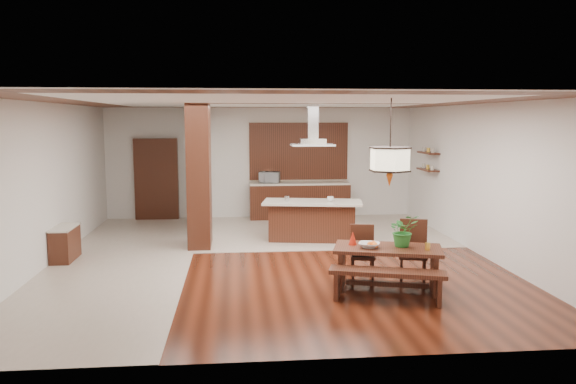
{
  "coord_description": "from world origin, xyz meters",
  "views": [
    {
      "loc": [
        -0.67,
        -10.25,
        2.59
      ],
      "look_at": [
        0.3,
        0.0,
        1.25
      ],
      "focal_mm": 35.0,
      "sensor_mm": 36.0,
      "label": 1
    }
  ],
  "objects": [
    {
      "name": "room_shell",
      "position": [
        0.0,
        0.0,
        2.06
      ],
      "size": [
        9.0,
        9.04,
        2.92
      ],
      "color": "#341309",
      "rests_on": "ground"
    },
    {
      "name": "tile_hallway",
      "position": [
        -2.75,
        0.0,
        0.01
      ],
      "size": [
        2.5,
        9.0,
        0.01
      ],
      "primitive_type": "cube",
      "color": "#BDAE9D",
      "rests_on": "ground"
    },
    {
      "name": "tile_kitchen",
      "position": [
        1.25,
        2.5,
        0.01
      ],
      "size": [
        5.5,
        4.0,
        0.01
      ],
      "primitive_type": "cube",
      "color": "#BDAE9D",
      "rests_on": "ground"
    },
    {
      "name": "soffit_band",
      "position": [
        0.0,
        0.0,
        2.88
      ],
      "size": [
        8.0,
        9.0,
        0.02
      ],
      "primitive_type": "cube",
      "color": "#391A0E",
      "rests_on": "room_shell"
    },
    {
      "name": "partition_pier",
      "position": [
        -1.4,
        1.2,
        1.45
      ],
      "size": [
        0.45,
        1.0,
        2.9
      ],
      "primitive_type": "cube",
      "color": "black",
      "rests_on": "ground"
    },
    {
      "name": "partition_stub",
      "position": [
        -1.4,
        3.3,
        1.45
      ],
      "size": [
        0.18,
        2.4,
        2.9
      ],
      "primitive_type": "cube",
      "color": "silver",
      "rests_on": "ground"
    },
    {
      "name": "hallway_console",
      "position": [
        -3.81,
        0.2,
        0.32
      ],
      "size": [
        0.37,
        0.88,
        0.63
      ],
      "primitive_type": "cube",
      "color": "black",
      "rests_on": "ground"
    },
    {
      "name": "hallway_doorway",
      "position": [
        -2.7,
        4.4,
        1.05
      ],
      "size": [
        1.1,
        0.2,
        2.1
      ],
      "primitive_type": "cube",
      "color": "black",
      "rests_on": "ground"
    },
    {
      "name": "rear_counter",
      "position": [
        1.0,
        4.2,
        0.48
      ],
      "size": [
        2.6,
        0.62,
        0.95
      ],
      "color": "black",
      "rests_on": "ground"
    },
    {
      "name": "kitchen_window",
      "position": [
        1.0,
        4.46,
        1.75
      ],
      "size": [
        2.6,
        0.08,
        1.5
      ],
      "primitive_type": "cube",
      "color": "brown",
      "rests_on": "room_shell"
    },
    {
      "name": "shelf_lower",
      "position": [
        3.87,
        2.6,
        1.4
      ],
      "size": [
        0.26,
        0.9,
        0.04
      ],
      "primitive_type": "cube",
      "color": "black",
      "rests_on": "room_shell"
    },
    {
      "name": "shelf_upper",
      "position": [
        3.87,
        2.6,
        1.8
      ],
      "size": [
        0.26,
        0.9,
        0.04
      ],
      "primitive_type": "cube",
      "color": "black",
      "rests_on": "room_shell"
    },
    {
      "name": "dining_table",
      "position": [
        1.62,
        -2.12,
        0.49
      ],
      "size": [
        1.76,
        1.2,
        0.67
      ],
      "rotation": [
        0.0,
        0.0,
        -0.27
      ],
      "color": "black",
      "rests_on": "ground"
    },
    {
      "name": "dining_bench",
      "position": [
        1.47,
        -2.67,
        0.23
      ],
      "size": [
        1.68,
        0.82,
        0.46
      ],
      "primitive_type": null,
      "rotation": [
        0.0,
        0.0,
        -0.29
      ],
      "color": "black",
      "rests_on": "ground"
    },
    {
      "name": "dining_chair_left",
      "position": [
        1.37,
        -1.54,
        0.44
      ],
      "size": [
        0.44,
        0.44,
        0.88
      ],
      "primitive_type": null,
      "rotation": [
        0.0,
        0.0,
        -0.16
      ],
      "color": "black",
      "rests_on": "ground"
    },
    {
      "name": "dining_chair_right",
      "position": [
        2.14,
        -1.75,
        0.49
      ],
      "size": [
        0.54,
        0.54,
        0.99
      ],
      "primitive_type": null,
      "rotation": [
        0.0,
        0.0,
        -0.29
      ],
      "color": "black",
      "rests_on": "ground"
    },
    {
      "name": "pendant_lantern",
      "position": [
        1.62,
        -2.12,
        2.25
      ],
      "size": [
        0.64,
        0.64,
        1.31
      ],
      "primitive_type": null,
      "color": "beige",
      "rests_on": "room_shell"
    },
    {
      "name": "foliage_plant",
      "position": [
        1.86,
        -2.1,
        0.91
      ],
      "size": [
        0.51,
        0.46,
        0.5
      ],
      "primitive_type": "imported",
      "rotation": [
        0.0,
        0.0,
        0.18
      ],
      "color": "#26742A",
      "rests_on": "dining_table"
    },
    {
      "name": "fruit_bowl",
      "position": [
        1.33,
        -2.13,
        0.71
      ],
      "size": [
        0.4,
        0.4,
        0.08
      ],
      "primitive_type": "imported",
      "rotation": [
        0.0,
        0.0,
        -0.37
      ],
      "color": "beige",
      "rests_on": "dining_table"
    },
    {
      "name": "napkin_cone",
      "position": [
        1.12,
        -1.91,
        0.77
      ],
      "size": [
        0.16,
        0.16,
        0.2
      ],
      "primitive_type": "cone",
      "rotation": [
        0.0,
        0.0,
        -0.27
      ],
      "color": "#AB1C0C",
      "rests_on": "dining_table"
    },
    {
      "name": "gold_ornament",
      "position": [
        2.16,
        -2.36,
        0.72
      ],
      "size": [
        0.09,
        0.09,
        0.11
      ],
      "primitive_type": "cylinder",
      "rotation": [
        0.0,
        0.0,
        0.19
      ],
      "color": "gold",
      "rests_on": "dining_table"
    },
    {
      "name": "kitchen_island",
      "position": [
        0.96,
        1.48,
        0.44
      ],
      "size": [
        2.2,
        1.24,
        0.86
      ],
      "rotation": [
        0.0,
        0.0,
        -0.17
      ],
      "color": "black",
      "rests_on": "ground"
    },
    {
      "name": "range_hood",
      "position": [
        0.96,
        1.48,
        2.46
      ],
      "size": [
        0.9,
        0.55,
        0.87
      ],
      "primitive_type": null,
      "color": "silver",
      "rests_on": "room_shell"
    },
    {
      "name": "island_cup",
      "position": [
        1.33,
        1.35,
        0.91
      ],
      "size": [
        0.15,
        0.15,
        0.11
      ],
      "primitive_type": "imported",
      "rotation": [
        0.0,
        0.0,
        0.1
      ],
      "color": "white",
      "rests_on": "kitchen_island"
    },
    {
      "name": "microwave",
      "position": [
        0.21,
        4.17,
        1.09
      ],
      "size": [
        0.58,
        0.45,
        0.29
      ],
      "primitive_type": "imported",
      "rotation": [
        0.0,
        0.0,
        -0.21
      ],
      "color": "silver",
      "rests_on": "rear_counter"
    }
  ]
}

